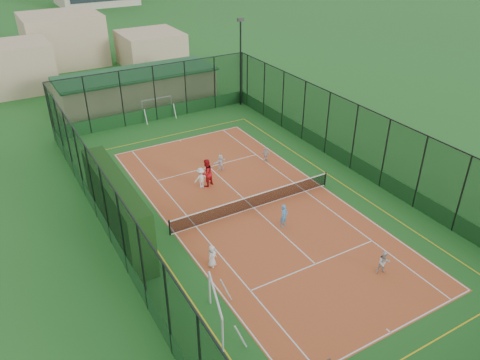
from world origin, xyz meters
The scene contains 18 objects.
ground centered at (0.00, 0.00, 0.00)m, with size 300.00×300.00×0.00m, color #226523.
court_slab centered at (0.00, 0.00, 0.01)m, with size 11.17×23.97×0.01m, color #AE4826.
tennis_net centered at (0.00, 0.00, 0.53)m, with size 11.67×0.12×1.06m, color black, non-canonical shape.
perimeter_fence centered at (0.00, 0.00, 2.50)m, with size 18.12×34.12×5.00m, color black, non-canonical shape.
floodlight_ne centered at (8.60, 16.60, 4.12)m, with size 0.60×0.26×8.25m, color black, non-canonical shape.
clubhouse centered at (0.00, 22.00, 1.57)m, with size 15.20×7.20×3.15m, color tan, non-canonical shape.
hedge_left centered at (-8.30, 1.32, 1.94)m, with size 1.33×8.88×3.88m, color black.
white_bench centered at (-7.80, -0.35, 0.40)m, with size 1.41×0.39×0.80m, color white, non-canonical shape.
futsal_goal_near centered at (-6.65, -7.57, 0.99)m, with size 0.89×3.06×1.98m, color white, non-canonical shape.
futsal_goal_far centered at (0.24, 17.39, 0.94)m, with size 2.90×0.84×1.87m, color white, non-canonical shape.
child_near_left centered at (-4.89, -3.72, 0.66)m, with size 0.63×0.41×1.30m, color white.
child_near_mid centered at (0.52, -2.60, 0.76)m, with size 0.55×0.36×1.50m, color #4D97DA.
child_near_right centered at (2.61, -8.71, 0.68)m, with size 0.65×0.51×1.35m, color silver.
child_far_left centered at (-1.80, 4.01, 0.76)m, with size 0.97×0.56×1.50m, color white.
child_far_right centered at (4.15, 5.07, 0.59)m, with size 0.68×0.28×1.16m, color silver.
child_far_back centered at (0.56, 5.61, 0.62)m, with size 1.13×0.36×1.22m, color white.
coach centered at (-1.35, 4.04, 1.02)m, with size 0.98×0.76×2.01m, color red.
tennis_balls centered at (-2.25, 1.22, 0.04)m, with size 3.18×1.11×0.07m.
Camera 1 is at (-13.35, -21.38, 16.54)m, focal length 35.00 mm.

